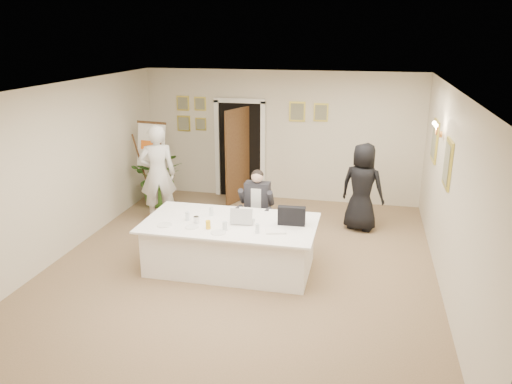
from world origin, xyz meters
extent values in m
plane|color=brown|center=(0.00, 0.00, 0.00)|extent=(7.00, 7.00, 0.00)
cube|color=white|center=(0.00, 0.00, 2.80)|extent=(6.00, 7.00, 0.02)
cube|color=beige|center=(0.00, 3.50, 1.40)|extent=(6.00, 0.10, 2.80)
cube|color=beige|center=(0.00, -3.50, 1.40)|extent=(6.00, 0.10, 2.80)
cube|color=beige|center=(-3.00, 0.00, 1.40)|extent=(0.10, 7.00, 2.80)
cube|color=beige|center=(3.00, 0.00, 1.40)|extent=(0.10, 7.00, 2.80)
cube|color=black|center=(-0.90, 3.47, 1.05)|extent=(0.92, 0.06, 2.10)
cube|color=white|center=(-1.42, 3.44, 1.05)|extent=(0.10, 0.06, 2.20)
cube|color=white|center=(-0.38, 3.44, 1.05)|extent=(0.10, 0.06, 2.20)
cube|color=#3A1F12|center=(-0.85, 3.05, 1.03)|extent=(0.33, 0.81, 2.02)
cube|color=white|center=(-0.15, -0.10, 0.38)|extent=(2.48, 1.24, 0.75)
cube|color=white|center=(-0.15, -0.10, 0.76)|extent=(2.66, 1.42, 0.03)
cube|color=white|center=(-2.46, 2.28, 1.35)|extent=(0.64, 0.27, 0.87)
imported|color=silver|center=(-2.06, 1.60, 0.95)|extent=(0.82, 0.71, 1.91)
imported|color=black|center=(1.80, 2.00, 0.83)|extent=(0.93, 0.75, 1.65)
imported|color=#356421|center=(-2.43, 2.50, 0.60)|extent=(1.25, 1.14, 1.19)
cube|color=black|center=(0.79, -0.02, 0.92)|extent=(0.42, 0.13, 0.29)
cube|color=white|center=(0.61, -0.34, 0.79)|extent=(0.34, 0.28, 0.03)
cylinder|color=white|center=(-1.08, -0.46, 0.78)|extent=(0.24, 0.24, 0.01)
cylinder|color=white|center=(-0.65, -0.45, 0.78)|extent=(0.24, 0.24, 0.01)
cylinder|color=white|center=(-0.20, -0.57, 0.78)|extent=(0.24, 0.24, 0.01)
cylinder|color=silver|center=(-0.81, -0.19, 0.84)|extent=(0.08, 0.08, 0.14)
cylinder|color=silver|center=(-0.14, -0.45, 0.84)|extent=(0.09, 0.09, 0.14)
cylinder|color=silver|center=(0.35, -0.44, 0.84)|extent=(0.07, 0.07, 0.14)
cylinder|color=silver|center=(-0.52, 0.11, 0.84)|extent=(0.07, 0.07, 0.14)
cylinder|color=gold|center=(-0.40, -0.44, 0.84)|extent=(0.08, 0.08, 0.13)
cylinder|color=silver|center=(-0.64, -0.27, 0.83)|extent=(0.10, 0.10, 0.11)
camera|label=1|loc=(1.79, -7.00, 3.57)|focal=35.00mm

